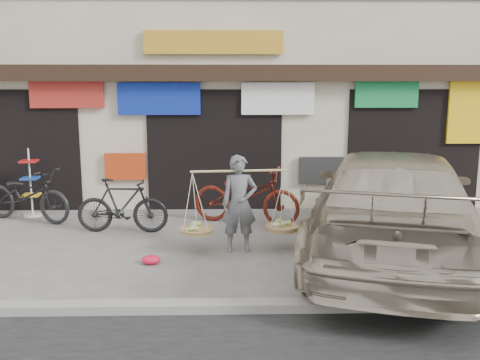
{
  "coord_description": "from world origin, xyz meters",
  "views": [
    {
      "loc": [
        0.28,
        -8.41,
        2.91
      ],
      "look_at": [
        0.51,
        0.9,
        1.16
      ],
      "focal_mm": 40.0,
      "sensor_mm": 36.0,
      "label": 1
    }
  ],
  "objects_px": {
    "suv": "(392,205)",
    "display_rack": "(31,189)",
    "street_vendor": "(239,207)",
    "bike_0": "(27,195)",
    "bike_2": "(246,195)",
    "bike_1": "(122,206)"
  },
  "relations": [
    {
      "from": "street_vendor",
      "to": "suv",
      "type": "height_order",
      "value": "suv"
    },
    {
      "from": "street_vendor",
      "to": "suv",
      "type": "relative_size",
      "value": 0.31
    },
    {
      "from": "bike_1",
      "to": "display_rack",
      "type": "distance_m",
      "value": 2.59
    },
    {
      "from": "bike_1",
      "to": "suv",
      "type": "xyz_separation_m",
      "value": [
        4.69,
        -1.64,
        0.37
      ]
    },
    {
      "from": "street_vendor",
      "to": "suv",
      "type": "xyz_separation_m",
      "value": [
        2.47,
        -0.46,
        0.13
      ]
    },
    {
      "from": "bike_2",
      "to": "suv",
      "type": "relative_size",
      "value": 0.34
    },
    {
      "from": "bike_2",
      "to": "display_rack",
      "type": "distance_m",
      "value": 4.68
    },
    {
      "from": "bike_1",
      "to": "display_rack",
      "type": "bearing_deg",
      "value": 62.45
    },
    {
      "from": "display_rack",
      "to": "suv",
      "type": "bearing_deg",
      "value": -23.34
    },
    {
      "from": "street_vendor",
      "to": "bike_2",
      "type": "xyz_separation_m",
      "value": [
        0.18,
        1.78,
        -0.18
      ]
    },
    {
      "from": "bike_2",
      "to": "suv",
      "type": "height_order",
      "value": "suv"
    },
    {
      "from": "street_vendor",
      "to": "bike_1",
      "type": "relative_size",
      "value": 1.15
    },
    {
      "from": "display_rack",
      "to": "bike_0",
      "type": "bearing_deg",
      "value": -80.35
    },
    {
      "from": "street_vendor",
      "to": "display_rack",
      "type": "xyz_separation_m",
      "value": [
        -4.44,
        2.52,
        -0.17
      ]
    },
    {
      "from": "suv",
      "to": "display_rack",
      "type": "height_order",
      "value": "suv"
    },
    {
      "from": "street_vendor",
      "to": "display_rack",
      "type": "bearing_deg",
      "value": 145.35
    },
    {
      "from": "street_vendor",
      "to": "bike_2",
      "type": "bearing_deg",
      "value": 79.14
    },
    {
      "from": "bike_0",
      "to": "bike_1",
      "type": "xyz_separation_m",
      "value": [
        2.14,
        -0.9,
        -0.03
      ]
    },
    {
      "from": "bike_2",
      "to": "bike_1",
      "type": "bearing_deg",
      "value": 122.43
    },
    {
      "from": "street_vendor",
      "to": "bike_2",
      "type": "height_order",
      "value": "street_vendor"
    },
    {
      "from": "street_vendor",
      "to": "bike_0",
      "type": "height_order",
      "value": "street_vendor"
    },
    {
      "from": "bike_0",
      "to": "display_rack",
      "type": "xyz_separation_m",
      "value": [
        -0.07,
        0.44,
        0.04
      ]
    }
  ]
}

